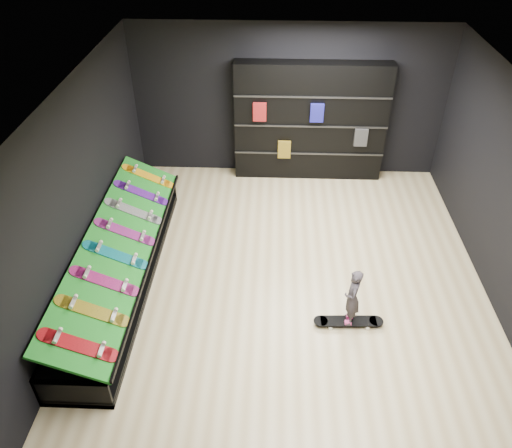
{
  "coord_description": "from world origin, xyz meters",
  "views": [
    {
      "loc": [
        -0.26,
        -5.63,
        5.34
      ],
      "look_at": [
        -0.5,
        0.2,
        1.0
      ],
      "focal_mm": 35.0,
      "sensor_mm": 36.0,
      "label": 1
    }
  ],
  "objects_px": {
    "back_shelving": "(310,122)",
    "child": "(351,307)",
    "display_rack": "(122,268)",
    "floor_skateboard": "(348,322)"
  },
  "relations": [
    {
      "from": "display_rack",
      "to": "floor_skateboard",
      "type": "distance_m",
      "value": 3.49
    },
    {
      "from": "display_rack",
      "to": "back_shelving",
      "type": "bearing_deg",
      "value": 48.15
    },
    {
      "from": "floor_skateboard",
      "to": "child",
      "type": "height_order",
      "value": "child"
    },
    {
      "from": "back_shelving",
      "to": "display_rack",
      "type": "bearing_deg",
      "value": -131.85
    },
    {
      "from": "display_rack",
      "to": "floor_skateboard",
      "type": "bearing_deg",
      "value": -13.11
    },
    {
      "from": "back_shelving",
      "to": "floor_skateboard",
      "type": "xyz_separation_m",
      "value": [
        0.42,
        -4.11,
        -1.12
      ]
    },
    {
      "from": "display_rack",
      "to": "child",
      "type": "height_order",
      "value": "child"
    },
    {
      "from": "display_rack",
      "to": "back_shelving",
      "type": "distance_m",
      "value": 4.55
    },
    {
      "from": "display_rack",
      "to": "floor_skateboard",
      "type": "xyz_separation_m",
      "value": [
        3.39,
        -0.79,
        -0.2
      ]
    },
    {
      "from": "back_shelving",
      "to": "child",
      "type": "bearing_deg",
      "value": -84.21
    }
  ]
}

